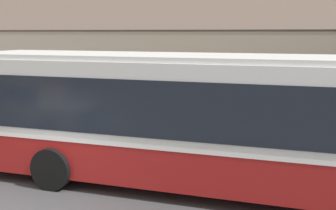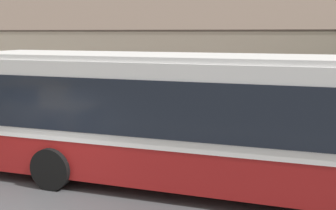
% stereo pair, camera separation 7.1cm
% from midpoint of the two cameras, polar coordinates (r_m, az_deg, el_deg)
% --- Properties ---
extents(sidewalk_far, '(60.00, 3.00, 0.15)m').
position_cam_midpoint_polar(sidewalk_far, '(14.03, -6.24, -4.99)').
color(sidewalk_far, gray).
rests_on(sidewalk_far, ground).
extents(community_building, '(25.15, 10.51, 7.16)m').
position_cam_midpoint_polar(community_building, '(22.14, -3.58, 5.47)').
color(community_building, tan).
rests_on(community_building, ground).
extents(transit_bus, '(12.25, 3.08, 3.14)m').
position_cam_midpoint_polar(transit_bus, '(9.78, 5.13, -1.75)').
color(transit_bus, maroon).
rests_on(transit_bus, ground).
extents(bench_by_building, '(1.89, 0.51, 0.94)m').
position_cam_midpoint_polar(bench_by_building, '(14.96, -19.56, -2.59)').
color(bench_by_building, '#4C4C4C').
rests_on(bench_by_building, sidewalk_far).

